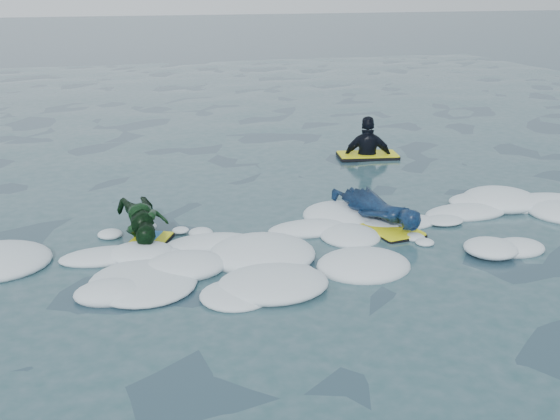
# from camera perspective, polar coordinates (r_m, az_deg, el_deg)

# --- Properties ---
(ground) EXTENTS (120.00, 120.00, 0.00)m
(ground) POSITION_cam_1_polar(r_m,az_deg,el_deg) (7.30, -3.57, -6.62)
(ground) COLOR #1A2B40
(ground) RESTS_ON ground
(foam_band) EXTENTS (12.00, 3.10, 0.30)m
(foam_band) POSITION_cam_1_polar(r_m,az_deg,el_deg) (8.23, -5.17, -3.71)
(foam_band) COLOR white
(foam_band) RESTS_ON ground
(prone_woman_unit) EXTENTS (0.93, 1.66, 0.41)m
(prone_woman_unit) POSITION_cam_1_polar(r_m,az_deg,el_deg) (9.22, 8.04, 0.00)
(prone_woman_unit) COLOR black
(prone_woman_unit) RESTS_ON ground
(prone_child_unit) EXTENTS (0.75, 1.26, 0.47)m
(prone_child_unit) POSITION_cam_1_polar(r_m,az_deg,el_deg) (8.71, -10.97, -1.04)
(prone_child_unit) COLOR black
(prone_child_unit) RESTS_ON ground
(waiting_rider_unit) EXTENTS (1.16, 0.77, 1.61)m
(waiting_rider_unit) POSITION_cam_1_polar(r_m,az_deg,el_deg) (12.81, 7.12, 4.05)
(waiting_rider_unit) COLOR black
(waiting_rider_unit) RESTS_ON ground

